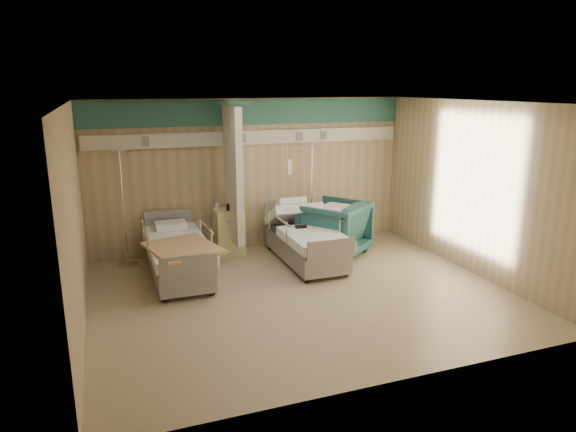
{
  "coord_description": "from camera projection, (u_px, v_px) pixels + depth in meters",
  "views": [
    {
      "loc": [
        -2.62,
        -6.63,
        3.03
      ],
      "look_at": [
        0.02,
        0.6,
        1.06
      ],
      "focal_mm": 32.0,
      "sensor_mm": 36.0,
      "label": 1
    }
  ],
  "objects": [
    {
      "name": "bed_left",
      "position": [
        178.0,
        259.0,
        8.22
      ],
      "size": [
        1.0,
        2.16,
        0.63
      ],
      "primitive_type": null,
      "color": "white",
      "rests_on": "ground"
    },
    {
      "name": "toiletry_bag",
      "position": [
        234.0,
        207.0,
        9.19
      ],
      "size": [
        0.26,
        0.22,
        0.12
      ],
      "primitive_type": "cube",
      "rotation": [
        0.0,
        0.0,
        0.43
      ],
      "color": "black",
      "rests_on": "bedside_cabinet"
    },
    {
      "name": "room_walls",
      "position": [
        293.0,
        168.0,
        7.41
      ],
      "size": [
        6.04,
        5.04,
        2.82
      ],
      "color": "tan",
      "rests_on": "ground"
    },
    {
      "name": "waffle_blanket",
      "position": [
        337.0,
        199.0,
        9.23
      ],
      "size": [
        0.88,
        0.86,
        0.07
      ],
      "primitive_type": "cube",
      "rotation": [
        0.0,
        0.0,
        3.8
      ],
      "color": "white",
      "rests_on": "visitor_armchair"
    },
    {
      "name": "iv_stand_left",
      "position": [
        126.0,
        243.0,
        8.79
      ],
      "size": [
        0.36,
        0.36,
        2.0
      ],
      "rotation": [
        0.0,
        0.0,
        0.0
      ],
      "color": "silver",
      "rests_on": "ground"
    },
    {
      "name": "visitor_armchair",
      "position": [
        334.0,
        228.0,
        9.34
      ],
      "size": [
        1.51,
        1.51,
        1.0
      ],
      "primitive_type": "imported",
      "rotation": [
        0.0,
        0.0,
        3.78
      ],
      "color": "#215153",
      "rests_on": "ground"
    },
    {
      "name": "tan_blanket",
      "position": [
        183.0,
        248.0,
        7.73
      ],
      "size": [
        1.18,
        1.36,
        0.04
      ],
      "primitive_type": "cube",
      "rotation": [
        0.0,
        0.0,
        0.25
      ],
      "color": "tan",
      "rests_on": "bed_left"
    },
    {
      "name": "bedside_cabinet",
      "position": [
        229.0,
        232.0,
        9.37
      ],
      "size": [
        0.5,
        0.48,
        0.85
      ],
      "primitive_type": "cube",
      "color": "#DDD98A",
      "rests_on": "ground"
    },
    {
      "name": "iv_stand_right",
      "position": [
        311.0,
        224.0,
        9.98
      ],
      "size": [
        0.35,
        0.35,
        1.96
      ],
      "rotation": [
        0.0,
        0.0,
        0.13
      ],
      "color": "silver",
      "rests_on": "ground"
    },
    {
      "name": "call_remote",
      "position": [
        301.0,
        227.0,
        8.87
      ],
      "size": [
        0.2,
        0.1,
        0.04
      ],
      "primitive_type": "cube",
      "rotation": [
        0.0,
        0.0,
        -0.05
      ],
      "color": "black",
      "rests_on": "bed_right"
    },
    {
      "name": "bed_right",
      "position": [
        306.0,
        245.0,
        8.96
      ],
      "size": [
        1.0,
        2.16,
        0.63
      ],
      "primitive_type": null,
      "color": "white",
      "rests_on": "ground"
    },
    {
      "name": "ground",
      "position": [
        301.0,
        294.0,
        7.65
      ],
      "size": [
        6.0,
        5.0,
        0.0
      ],
      "primitive_type": "cube",
      "color": "gray",
      "rests_on": "ground"
    },
    {
      "name": "white_cup",
      "position": [
        218.0,
        206.0,
        9.28
      ],
      "size": [
        0.11,
        0.11,
        0.12
      ],
      "primitive_type": "cylinder",
      "rotation": [
        0.0,
        0.0,
        0.33
      ],
      "color": "white",
      "rests_on": "bedside_cabinet"
    }
  ]
}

